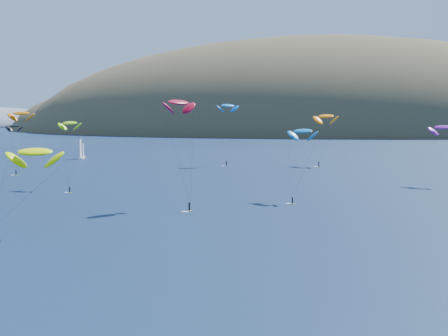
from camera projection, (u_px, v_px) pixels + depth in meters
island at (336, 143)px, 607.56m from camera, size 730.00×300.00×210.00m
sailboat at (82, 157)px, 277.39m from camera, size 8.28×7.09×10.02m
kitesurfer_1 at (21, 113)px, 212.00m from camera, size 9.18×8.58×23.15m
kitesurfer_2 at (35, 152)px, 109.06m from camera, size 11.08×11.56×17.04m
kitesurfer_3 at (70, 123)px, 173.57m from camera, size 8.49×12.92×19.99m
kitesurfer_4 at (228, 106)px, 242.76m from camera, size 9.43×8.15×25.85m
kitesurfer_5 at (303, 131)px, 150.04m from camera, size 8.49×11.68×18.82m
kitesurfer_6 at (443, 127)px, 179.92m from camera, size 9.01×11.78×19.03m
kitesurfer_9 at (179, 103)px, 138.79m from camera, size 8.54×11.55×25.80m
kitesurfer_11 at (326, 116)px, 243.53m from camera, size 11.58×14.34×22.24m
kitesurfer_12 at (14, 126)px, 257.46m from camera, size 8.75×5.32×17.44m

